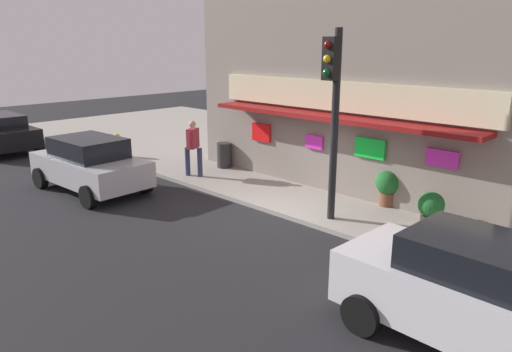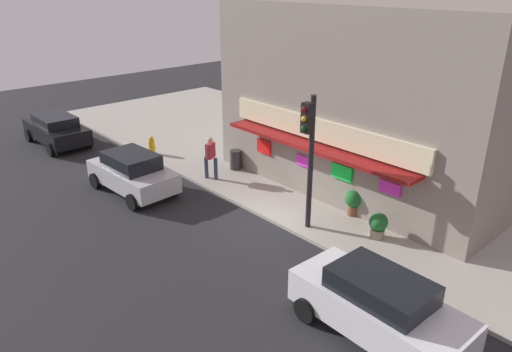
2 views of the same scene
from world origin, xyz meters
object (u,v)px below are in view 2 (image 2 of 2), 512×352
at_px(fire_hydrant, 152,145).
at_px(parked_car_black, 56,129).
at_px(parked_car_white, 379,306).
at_px(potted_plant_by_window, 354,200).
at_px(parked_car_silver, 132,172).
at_px(potted_plant_by_doorway, 378,224).
at_px(trash_can, 235,160).
at_px(pedestrian, 211,156).
at_px(traffic_light, 309,146).

distance_m(fire_hydrant, parked_car_black, 5.47).
bearing_deg(fire_hydrant, parked_car_white, -9.72).
bearing_deg(potted_plant_by_window, parked_car_silver, -147.03).
xyz_separation_m(potted_plant_by_doorway, parked_car_silver, (-8.77, -3.99, 0.24)).
xyz_separation_m(potted_plant_by_doorway, potted_plant_by_window, (-1.53, 0.71, 0.09)).
relative_size(fire_hydrant, parked_car_silver, 0.21).
bearing_deg(potted_plant_by_window, trash_can, -177.14).
distance_m(trash_can, parked_car_silver, 4.53).
xyz_separation_m(pedestrian, parked_car_silver, (-1.23, -2.94, -0.31)).
bearing_deg(potted_plant_by_window, potted_plant_by_doorway, -24.86).
distance_m(potted_plant_by_window, parked_car_white, 6.14).
bearing_deg(traffic_light, pedestrian, 177.98).
relative_size(potted_plant_by_doorway, parked_car_white, 0.20).
height_order(fire_hydrant, parked_car_black, parked_car_black).
bearing_deg(potted_plant_by_window, pedestrian, -163.71).
xyz_separation_m(trash_can, parked_car_black, (-8.94, -4.40, 0.25)).
bearing_deg(parked_car_black, parked_car_white, 0.57).
relative_size(potted_plant_by_doorway, potted_plant_by_window, 0.89).
bearing_deg(traffic_light, potted_plant_by_window, 76.07).
height_order(potted_plant_by_doorway, parked_car_white, parked_car_white).
height_order(traffic_light, parked_car_black, traffic_light).
height_order(traffic_light, potted_plant_by_doorway, traffic_light).
bearing_deg(potted_plant_by_doorway, potted_plant_by_window, 155.14).
bearing_deg(traffic_light, parked_car_black, -169.32).
height_order(pedestrian, parked_car_black, pedestrian).
height_order(potted_plant_by_doorway, parked_car_silver, parked_car_silver).
bearing_deg(pedestrian, parked_car_black, -162.01).
relative_size(traffic_light, trash_can, 5.26).
bearing_deg(potted_plant_by_doorway, parked_car_black, -166.48).
xyz_separation_m(trash_can, potted_plant_by_window, (6.16, 0.31, 0.13)).
bearing_deg(parked_car_silver, fire_hydrant, 139.26).
bearing_deg(parked_car_white, trash_can, 157.80).
relative_size(fire_hydrant, potted_plant_by_window, 0.91).
xyz_separation_m(trash_can, parked_car_white, (10.31, -4.21, 0.32)).
xyz_separation_m(traffic_light, fire_hydrant, (-9.85, -0.08, -2.49)).
distance_m(traffic_light, potted_plant_by_doorway, 3.40).
bearing_deg(trash_can, parked_car_black, -153.79).
bearing_deg(potted_plant_by_doorway, fire_hydrant, -173.61).
bearing_deg(trash_can, parked_car_silver, -103.81).
relative_size(traffic_light, parked_car_black, 1.04).
bearing_deg(trash_can, potted_plant_by_doorway, -2.98).
height_order(trash_can, potted_plant_by_window, potted_plant_by_window).
bearing_deg(potted_plant_by_doorway, pedestrian, -172.09).
xyz_separation_m(fire_hydrant, parked_car_white, (14.48, -2.48, 0.32)).
xyz_separation_m(traffic_light, pedestrian, (-5.53, 0.19, -1.90)).
xyz_separation_m(trash_can, pedestrian, (0.15, -1.45, 0.59)).
bearing_deg(trash_can, parked_car_white, -22.20).
bearing_deg(fire_hydrant, potted_plant_by_window, 11.15).
distance_m(trash_can, potted_plant_by_window, 6.17).
xyz_separation_m(fire_hydrant, parked_car_black, (-4.77, -2.67, 0.25)).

